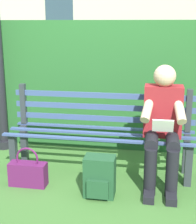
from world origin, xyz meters
TOP-DOWN VIEW (x-y plane):
  - ground at (0.00, 0.00)m, footprint 60.00×60.00m
  - park_bench at (0.00, -0.08)m, footprint 2.00×0.46m
  - person_seated at (-0.65, 0.10)m, footprint 0.44×0.73m
  - hedge_backdrop at (-0.37, -1.08)m, footprint 5.26×0.79m
  - backpack at (-0.09, 0.50)m, footprint 0.29×0.27m
  - handbag at (0.65, 0.42)m, footprint 0.37×0.14m

SIDE VIEW (x-z plane):
  - ground at x=0.00m, z-range 0.00..0.00m
  - handbag at x=0.65m, z-range -0.07..0.33m
  - backpack at x=-0.09m, z-range 0.00..0.38m
  - park_bench at x=0.00m, z-range 0.01..0.93m
  - person_seated at x=-0.65m, z-range 0.04..1.23m
  - hedge_backdrop at x=-0.37m, z-range 0.00..1.69m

